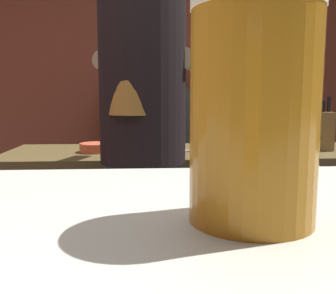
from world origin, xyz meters
TOP-DOWN VIEW (x-y plane):
  - wall_back at (0.00, 2.20)m, footprint 5.20×0.10m
  - prep_counter at (0.35, 0.77)m, footprint 2.10×0.60m
  - back_shelf at (0.14, 1.92)m, footprint 0.91×0.36m
  - bartender at (-0.01, 0.32)m, footprint 0.50×0.55m
  - knife_block at (0.92, 0.72)m, footprint 0.10×0.08m
  - mixing_bowl at (-0.24, 0.75)m, footprint 0.16×0.16m
  - chefs_knife at (0.28, 0.72)m, footprint 0.24×0.04m
  - pint_glass_far at (0.07, -0.96)m, footprint 0.08×0.08m
  - bottle_olive_oil at (0.09, 1.98)m, footprint 0.07×0.07m
  - bottle_vinegar at (0.46, 1.86)m, footprint 0.06×0.06m
  - bottle_hot_sauce at (0.20, 1.82)m, footprint 0.07×0.07m
  - bottle_soy at (-0.25, 1.98)m, footprint 0.06×0.06m

SIDE VIEW (x-z plane):
  - prep_counter at x=0.35m, z-range 0.00..0.89m
  - back_shelf at x=0.14m, z-range 0.00..1.24m
  - chefs_knife at x=0.28m, z-range 0.89..0.90m
  - mixing_bowl at x=-0.24m, z-range 0.89..0.94m
  - knife_block at x=0.92m, z-range 0.86..1.14m
  - bartender at x=-0.01m, z-range 0.14..1.89m
  - pint_glass_far at x=0.07m, z-range 1.09..1.24m
  - bottle_soy at x=-0.25m, z-range 1.22..1.41m
  - bottle_olive_oil at x=0.09m, z-range 1.22..1.42m
  - bottle_hot_sauce at x=0.20m, z-range 1.21..1.45m
  - bottle_vinegar at x=0.46m, z-range 1.21..1.48m
  - wall_back at x=0.00m, z-range 0.00..2.70m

